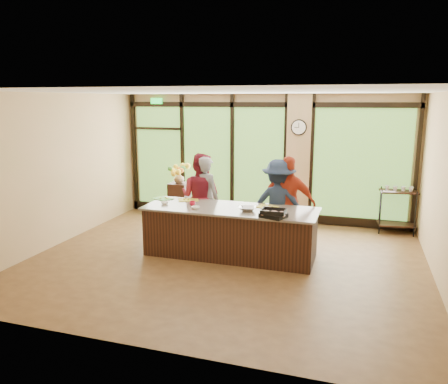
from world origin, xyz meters
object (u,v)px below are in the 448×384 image
Objects in this scene: cook_left at (206,199)px; roasting_pan at (273,215)px; flower_stand at (179,201)px; bar_cart at (398,205)px; cook_right at (278,204)px; island_base at (230,233)px.

cook_left reaches higher than roasting_pan.
bar_cart reaches higher than flower_stand.
flower_stand is (-1.19, 1.38, -0.44)m from cook_left.
bar_cart is (2.30, 1.74, -0.25)m from cook_right.
island_base is 1.11m from roasting_pan.
cook_right is 1.13m from roasting_pan.
island_base is 7.67× the size of roasting_pan.
cook_right is 2.90m from bar_cart.
bar_cart is at bearing -145.02° from cook_right.
cook_right is 4.35× the size of roasting_pan.
cook_left reaches higher than island_base.
cook_left reaches higher than cook_right.
island_base is at bearing -149.11° from bar_cart.
roasting_pan is at bearing -42.18° from flower_stand.
flower_stand is 0.85× the size of bar_cart.
flower_stand is at bearing -29.66° from cook_right.
cook_left is 4.18m from bar_cart.
roasting_pan is (0.12, -1.13, 0.08)m from cook_right.
cook_left is at bearing -163.19° from bar_cart.
cook_right is at bearing -150.59° from bar_cart.
roasting_pan is 0.45× the size of flower_stand.
flower_stand is at bearing -27.41° from cook_left.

